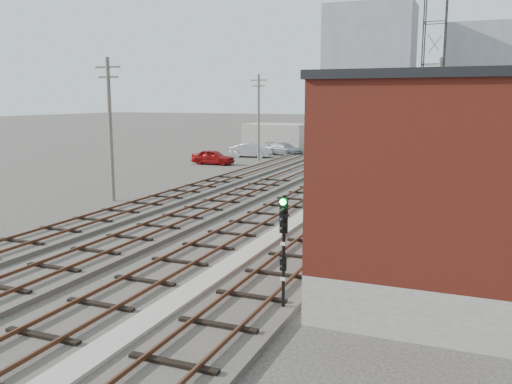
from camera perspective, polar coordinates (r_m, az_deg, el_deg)
The scene contains 23 objects.
ground at distance 69.06m, azimuth 14.73°, elevation 4.07°, with size 320.00×320.00×0.00m, color #282621.
track_right at distance 48.03m, azimuth 14.36°, elevation 1.85°, with size 3.20×90.00×0.39m.
track_mid_right at distance 48.72m, azimuth 9.70°, elevation 2.13°, with size 3.20×90.00×0.39m.
track_mid_left at distance 49.72m, azimuth 5.19°, elevation 2.38°, with size 3.20×90.00×0.39m.
track_left at distance 51.02m, azimuth 0.89°, elevation 2.60°, with size 3.20×90.00×0.39m.
platform_curb at distance 24.53m, azimuth 1.46°, elevation -5.19°, with size 0.90×28.00×0.26m, color gray.
brick_building at distance 20.42m, azimuth 18.13°, elevation 1.32°, with size 6.54×12.20×7.22m.
lattice_tower at distance 43.32m, azimuth 18.03°, elevation 10.67°, with size 1.60×1.60×15.00m.
utility_pole_left_a at distance 35.40m, azimuth -15.09°, elevation 6.74°, with size 1.80×0.24×9.00m.
utility_pole_left_b at distance 57.33m, azimuth 0.28°, elevation 8.10°, with size 1.80×0.24×9.00m.
utility_pole_left_c at distance 81.06m, azimuth 6.95°, elevation 8.51°, with size 1.80×0.24×9.00m.
utility_pole_right_a at distance 36.30m, azimuth 18.54°, elevation 6.64°, with size 1.80×0.24×9.00m.
utility_pole_right_b at distance 66.24m, azimuth 20.30°, elevation 7.72°, with size 1.80×0.24×9.00m.
apartment_left at distance 145.93m, azimuth 11.81°, elevation 12.91°, with size 22.00×14.00×30.00m, color gray.
apartment_right at distance 158.32m, azimuth 22.29°, elevation 11.41°, with size 16.00×12.00×26.00m, color gray.
shed_left at distance 72.73m, azimuth 2.13°, elevation 5.92°, with size 8.00×5.00×3.20m, color gray.
shed_right at distance 78.31m, azimuth 22.34°, elevation 5.76°, with size 6.00×6.00×4.00m, color gray.
signal_mast at distance 16.31m, azimuth 2.90°, elevation -5.78°, with size 0.40×0.40×3.65m.
switch_stand at distance 40.76m, azimuth 7.92°, elevation 1.35°, with size 0.34×0.34×1.19m.
site_trailer at distance 69.19m, azimuth 10.63°, elevation 5.34°, with size 6.63×3.73×2.64m.
car_red at distance 54.37m, azimuth -4.54°, elevation 3.69°, with size 1.74×4.33×1.48m, color maroon.
car_silver at distance 61.03m, azimuth -0.50°, elevation 4.40°, with size 1.61×4.62×1.52m, color #A6A9AE.
car_grey at distance 63.44m, azimuth 2.98°, elevation 4.55°, with size 2.00×4.92×1.43m, color gray.
Camera 1 is at (8.86, -8.18, 6.45)m, focal length 38.00 mm.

